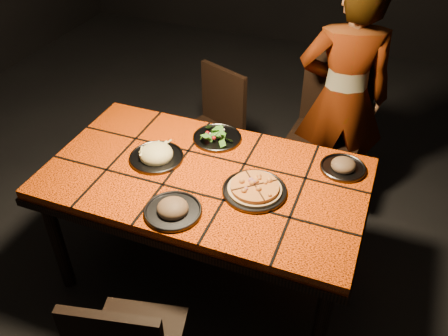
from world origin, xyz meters
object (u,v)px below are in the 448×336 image
(chair_far_right, at_px, (329,123))
(plate_pizza, at_px, (255,189))
(dining_table, at_px, (205,186))
(plate_pasta, at_px, (156,155))
(diner, at_px, (343,99))
(chair_far_left, at_px, (214,122))

(chair_far_right, xyz_separation_m, plate_pizza, (-0.18, -1.01, 0.19))
(dining_table, xyz_separation_m, plate_pizza, (0.28, -0.04, 0.10))
(dining_table, bearing_deg, plate_pizza, -8.32)
(chair_far_right, xyz_separation_m, plate_pasta, (-0.74, -0.94, 0.20))
(diner, bearing_deg, dining_table, 45.89)
(dining_table, distance_m, chair_far_right, 1.08)
(diner, distance_m, plate_pizza, 1.02)
(chair_far_left, bearing_deg, chair_far_right, 31.91)
(chair_far_right, bearing_deg, plate_pizza, -95.78)
(chair_far_left, bearing_deg, dining_table, -48.13)
(dining_table, relative_size, chair_far_left, 1.90)
(chair_far_right, distance_m, plate_pizza, 1.05)
(plate_pasta, bearing_deg, chair_far_right, 51.72)
(chair_far_left, height_order, plate_pizza, chair_far_left)
(dining_table, xyz_separation_m, diner, (0.52, 0.95, 0.11))
(dining_table, xyz_separation_m, plate_pasta, (-0.29, 0.03, 0.10))
(chair_far_right, relative_size, plate_pizza, 2.75)
(chair_far_right, distance_m, plate_pasta, 1.22)
(chair_far_left, distance_m, diner, 0.87)
(chair_far_right, bearing_deg, plate_pasta, -123.84)
(dining_table, bearing_deg, chair_far_left, 109.41)
(chair_far_left, height_order, plate_pasta, chair_far_left)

